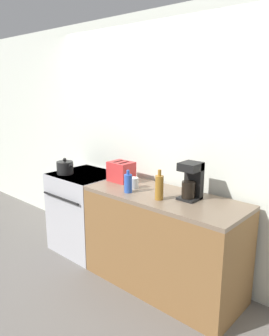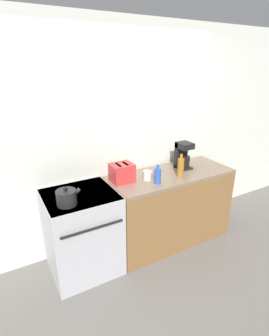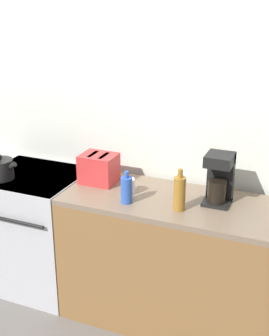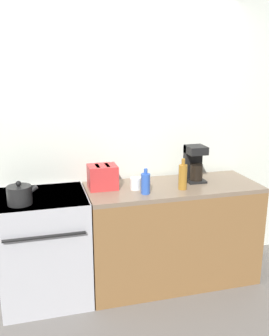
% 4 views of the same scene
% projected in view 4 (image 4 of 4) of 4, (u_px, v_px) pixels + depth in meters
% --- Properties ---
extents(ground_plane, '(12.00, 12.00, 0.00)m').
position_uv_depth(ground_plane, '(122.00, 307.00, 3.11)').
color(ground_plane, slate).
extents(wall_back, '(8.00, 0.05, 2.60)m').
position_uv_depth(wall_back, '(103.00, 138.00, 3.42)').
color(wall_back, silver).
rests_on(wall_back, ground_plane).
extents(stove, '(0.71, 0.68, 0.92)m').
position_uv_depth(stove, '(45.00, 246.00, 3.14)').
color(stove, '#B7B7BC').
rests_on(stove, ground_plane).
extents(counter_block, '(1.52, 0.62, 0.92)m').
position_uv_depth(counter_block, '(172.00, 233.00, 3.41)').
color(counter_block, brown).
rests_on(counter_block, ground_plane).
extents(kettle, '(0.23, 0.19, 0.18)m').
position_uv_depth(kettle, '(20.00, 195.00, 2.82)').
color(kettle, black).
rests_on(kettle, stove).
extents(toaster, '(0.24, 0.20, 0.20)m').
position_uv_depth(toaster, '(103.00, 177.00, 3.18)').
color(toaster, red).
rests_on(toaster, counter_block).
extents(coffee_maker, '(0.17, 0.18, 0.33)m').
position_uv_depth(coffee_maker, '(195.00, 163.00, 3.38)').
color(coffee_maker, black).
rests_on(coffee_maker, counter_block).
extents(bottle_amber, '(0.07, 0.07, 0.27)m').
position_uv_depth(bottle_amber, '(183.00, 176.00, 3.16)').
color(bottle_amber, '#9E6B23').
rests_on(bottle_amber, counter_block).
extents(bottle_blue, '(0.07, 0.07, 0.21)m').
position_uv_depth(bottle_blue, '(146.00, 183.00, 3.05)').
color(bottle_blue, '#2D56B7').
rests_on(bottle_blue, counter_block).
extents(cup_white, '(0.09, 0.09, 0.10)m').
position_uv_depth(cup_white, '(136.00, 183.00, 3.17)').
color(cup_white, white).
rests_on(cup_white, counter_block).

